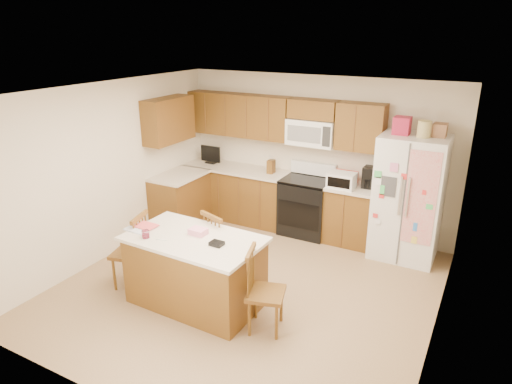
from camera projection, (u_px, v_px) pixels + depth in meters
The scene contains 9 objects.
ground at pixel (248, 287), 5.92m from camera, with size 4.50×4.50×0.00m, color #8B6243.
room_shell at pixel (247, 182), 5.43m from camera, with size 4.60×4.60×2.52m.
cabinetry at pixel (249, 173), 7.53m from camera, with size 3.36×1.56×2.15m.
stove at pixel (306, 205), 7.36m from camera, with size 0.76×0.65×1.13m.
refrigerator at pixel (409, 197), 6.46m from camera, with size 0.90×0.79×2.04m.
island at pixel (195, 270), 5.45m from camera, with size 1.69×0.98×0.97m.
windsor_chair_left at pixel (132, 252), 5.83m from camera, with size 0.50×0.52×1.00m.
windsor_chair_back at pixel (222, 249), 5.90m from camera, with size 0.54×0.53×1.00m.
windsor_chair_right at pixel (264, 292), 4.97m from camera, with size 0.50×0.51×0.96m.
Camera 1 is at (2.53, -4.48, 3.17)m, focal length 32.00 mm.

